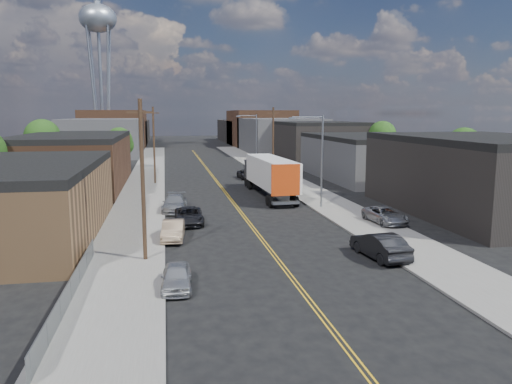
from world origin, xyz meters
name	(u,v)px	position (x,y,z in m)	size (l,w,h in m)	color
ground	(208,170)	(0.00, 60.00, 0.00)	(260.00, 260.00, 0.00)	black
centerline	(218,183)	(0.00, 45.00, 0.01)	(0.32, 120.00, 0.01)	gold
sidewalk_left	(145,184)	(-9.50, 45.00, 0.07)	(5.00, 140.00, 0.15)	slate
sidewalk_right	(287,180)	(9.50, 45.00, 0.07)	(5.00, 140.00, 0.15)	slate
warehouse_tan	(12,200)	(-18.00, 18.00, 2.80)	(12.00, 22.00, 5.60)	brown
warehouse_brown	(74,161)	(-18.00, 44.00, 3.30)	(12.00, 26.00, 6.60)	#513220
industrial_right_a	(485,175)	(21.99, 20.00, 3.55)	(14.00, 22.00, 7.10)	black
industrial_right_b	(371,157)	(22.00, 46.00, 3.05)	(14.00, 24.00, 6.10)	#333335
industrial_right_c	(317,142)	(22.00, 72.00, 3.80)	(14.00, 22.00, 7.60)	black
skyline_left_a	(105,137)	(-20.00, 95.00, 4.00)	(16.00, 30.00, 8.00)	#333335
skyline_right_a	(280,135)	(20.00, 95.00, 4.00)	(16.00, 30.00, 8.00)	#333335
skyline_left_b	(115,129)	(-20.00, 120.00, 5.00)	(16.00, 26.00, 10.00)	#513220
skyline_right_b	(260,128)	(20.00, 120.00, 5.00)	(16.00, 26.00, 10.00)	#513220
skyline_left_c	(122,132)	(-20.00, 140.00, 3.50)	(16.00, 40.00, 7.00)	black
skyline_right_c	(248,131)	(20.00, 140.00, 3.50)	(16.00, 40.00, 7.00)	black
water_tower	(98,24)	(-22.00, 110.00, 30.65)	(9.00, 9.00, 36.90)	gray
streetlight_near	(318,154)	(7.60, 25.00, 5.33)	(3.39, 0.25, 9.00)	gray
streetlight_far	(254,137)	(7.60, 60.00, 5.33)	(3.39, 0.25, 9.00)	gray
utility_pole_left_near	(143,180)	(-8.20, 10.00, 5.14)	(1.60, 0.26, 10.00)	black
utility_pole_left_far	(154,145)	(-8.20, 45.00, 5.14)	(1.60, 0.26, 10.00)	black
utility_pole_right	(273,142)	(8.20, 48.00, 5.14)	(1.60, 0.26, 10.00)	black
chainlink_fence	(71,290)	(-11.50, 3.50, 0.66)	(0.05, 16.00, 1.22)	slate
tree_left_mid	(43,139)	(-23.94, 55.00, 5.48)	(5.10, 5.04, 8.37)	black
tree_left_far	(120,142)	(-13.94, 62.00, 4.57)	(4.35, 4.20, 6.97)	black
tree_right_near	(464,148)	(30.06, 36.00, 4.87)	(4.60, 4.48, 7.44)	black
tree_right_far	(382,137)	(30.06, 60.00, 5.18)	(4.85, 4.76, 7.91)	black
semi_truck	(268,174)	(4.50, 33.49, 2.48)	(3.37, 16.69, 4.35)	silver
car_left_a	(177,277)	(-6.40, 4.63, 0.66)	(1.56, 3.87, 1.32)	#B4B7BA
car_left_b	(173,230)	(-6.40, 15.12, 0.71)	(1.51, 4.34, 1.43)	#937B60
car_left_c	(189,216)	(-5.00, 20.23, 0.69)	(2.30, 4.98, 1.38)	black
car_left_d	(175,203)	(-6.05, 26.00, 0.77)	(2.16, 5.30, 1.54)	#999C9E
car_right_oncoming	(380,245)	(6.48, 8.05, 0.83)	(1.75, 5.02, 1.65)	black
car_right_lot_a	(385,215)	(10.99, 17.06, 0.82)	(2.22, 4.82, 1.34)	#98999C
car_right_lot_c	(286,180)	(8.20, 40.15, 0.85)	(1.65, 4.11, 1.40)	black
car_ahead_truck	(247,174)	(4.48, 48.25, 0.64)	(2.14, 4.63, 1.29)	black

